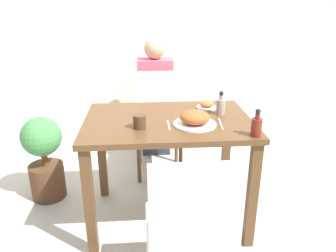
% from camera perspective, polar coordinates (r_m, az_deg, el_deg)
% --- Properties ---
extents(ground_plane, '(16.00, 16.00, 0.00)m').
position_cam_1_polar(ground_plane, '(2.52, 0.00, -15.37)').
color(ground_plane, '#B7B2A8').
extents(wall_back, '(8.00, 0.05, 2.60)m').
position_cam_1_polar(wall_back, '(3.57, -2.01, 17.94)').
color(wall_back, silver).
rests_on(wall_back, ground_plane).
extents(dining_table, '(1.09, 0.77, 0.77)m').
position_cam_1_polar(dining_table, '(2.20, 0.00, -1.63)').
color(dining_table, brown).
rests_on(dining_table, ground_plane).
extents(chair_near, '(0.42, 0.42, 0.90)m').
position_cam_1_polar(chair_near, '(1.60, 4.06, -17.08)').
color(chair_near, silver).
rests_on(chair_near, ground_plane).
extents(chair_far, '(0.42, 0.42, 0.90)m').
position_cam_1_polar(chair_far, '(2.96, -1.74, 1.59)').
color(chair_far, silver).
rests_on(chair_far, ground_plane).
extents(food_plate, '(0.27, 0.27, 0.09)m').
position_cam_1_polar(food_plate, '(2.04, 4.71, 1.27)').
color(food_plate, white).
rests_on(food_plate, dining_table).
extents(side_plate, '(0.15, 0.15, 0.06)m').
position_cam_1_polar(side_plate, '(2.38, 6.78, 3.67)').
color(side_plate, white).
rests_on(side_plate, dining_table).
extents(drink_cup, '(0.08, 0.08, 0.08)m').
position_cam_1_polar(drink_cup, '(1.99, -4.98, 0.76)').
color(drink_cup, '#4C331E').
rests_on(drink_cup, dining_table).
extents(sauce_bottle, '(0.06, 0.06, 0.16)m').
position_cam_1_polar(sauce_bottle, '(1.93, 15.17, 0.03)').
color(sauce_bottle, maroon).
rests_on(sauce_bottle, dining_table).
extents(condiment_bottle, '(0.06, 0.06, 0.16)m').
position_cam_1_polar(condiment_bottle, '(2.25, 9.16, 3.53)').
color(condiment_bottle, gray).
rests_on(condiment_bottle, dining_table).
extents(fork_utensil, '(0.01, 0.17, 0.00)m').
position_cam_1_polar(fork_utensil, '(2.04, 0.10, 0.12)').
color(fork_utensil, silver).
rests_on(fork_utensil, dining_table).
extents(spoon_utensil, '(0.03, 0.20, 0.00)m').
position_cam_1_polar(spoon_utensil, '(2.09, 9.14, 0.37)').
color(spoon_utensil, silver).
rests_on(spoon_utensil, dining_table).
extents(potted_plant_left, '(0.30, 0.30, 0.68)m').
position_cam_1_polar(potted_plant_left, '(2.73, -20.78, -4.84)').
color(potted_plant_left, '#51331E').
rests_on(potted_plant_left, ground_plane).
extents(person_figure, '(0.34, 0.22, 1.17)m').
position_cam_1_polar(person_figure, '(3.27, -2.22, 4.81)').
color(person_figure, '#2D3347').
rests_on(person_figure, ground_plane).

